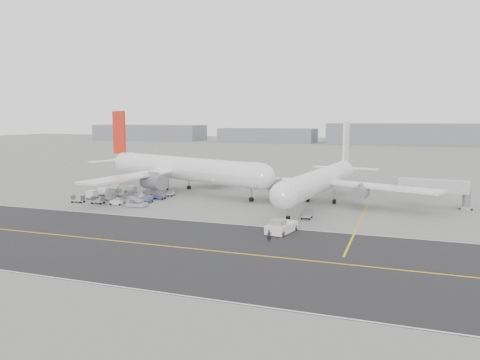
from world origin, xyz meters
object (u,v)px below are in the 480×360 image
(airliner_b, at_px, (321,180))
(pushback_tug, at_px, (281,227))
(ground_crew_a, at_px, (269,236))
(jet_bridge, at_px, (431,187))
(airliner_a, at_px, (179,168))

(airliner_b, height_order, pushback_tug, airliner_b)
(ground_crew_a, bearing_deg, pushback_tug, 69.73)
(airliner_b, relative_size, ground_crew_a, 27.64)
(airliner_b, relative_size, jet_bridge, 3.19)
(airliner_a, xyz_separation_m, ground_crew_a, (33.68, -38.17, -4.78))
(airliner_a, xyz_separation_m, pushback_tug, (33.98, -32.44, -4.73))
(airliner_b, height_order, jet_bridge, airliner_b)
(jet_bridge, bearing_deg, pushback_tug, -120.94)
(pushback_tug, bearing_deg, jet_bridge, 64.88)
(airliner_a, height_order, pushback_tug, airliner_a)
(pushback_tug, distance_m, ground_crew_a, 5.74)
(airliner_b, xyz_separation_m, jet_bridge, (21.62, 3.22, -0.89))
(airliner_a, bearing_deg, airliner_b, -76.15)
(jet_bridge, distance_m, ground_crew_a, 43.58)
(airliner_a, bearing_deg, jet_bridge, -70.08)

